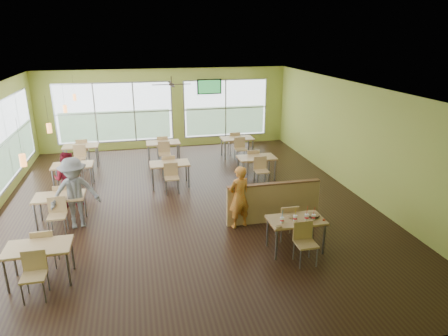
% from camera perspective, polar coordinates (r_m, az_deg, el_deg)
% --- Properties ---
extents(room, '(12.00, 12.04, 3.20)m').
position_cam_1_polar(room, '(10.73, -5.64, 2.72)').
color(room, black).
rests_on(room, ground).
extents(window_bays, '(9.24, 10.24, 2.38)m').
position_cam_1_polar(window_bays, '(13.74, -18.37, 4.91)').
color(window_bays, white).
rests_on(window_bays, room).
extents(main_table, '(1.22, 1.52, 0.87)m').
position_cam_1_polar(main_table, '(8.85, 10.25, -7.88)').
color(main_table, tan).
rests_on(main_table, floor).
extents(half_wall_divider, '(2.40, 0.14, 1.04)m').
position_cam_1_polar(half_wall_divider, '(10.11, 7.07, -4.86)').
color(half_wall_divider, tan).
rests_on(half_wall_divider, floor).
extents(dining_tables, '(6.92, 8.72, 0.87)m').
position_cam_1_polar(dining_tables, '(12.58, -11.25, 0.27)').
color(dining_tables, tan).
rests_on(dining_tables, floor).
extents(pendant_lights, '(0.11, 7.31, 0.86)m').
position_cam_1_polar(pendant_lights, '(11.28, -22.68, 6.62)').
color(pendant_lights, '#2D2119').
rests_on(pendant_lights, ceiling).
extents(ceiling_fan, '(1.25, 1.25, 0.29)m').
position_cam_1_polar(ceiling_fan, '(13.39, -7.52, 11.77)').
color(ceiling_fan, '#2D2119').
rests_on(ceiling_fan, ceiling).
extents(tv_backwall, '(1.00, 0.07, 0.60)m').
position_cam_1_polar(tv_backwall, '(16.55, -2.12, 11.53)').
color(tv_backwall, black).
rests_on(tv_backwall, wall_back).
extents(man_plaid, '(0.66, 0.53, 1.57)m').
position_cam_1_polar(man_plaid, '(9.66, 2.19, -4.18)').
color(man_plaid, orange).
rests_on(man_plaid, floor).
extents(patron_maroon, '(0.87, 0.74, 1.55)m').
position_cam_1_polar(patron_maroon, '(11.62, -21.43, -1.53)').
color(patron_maroon, '#5D0D17').
rests_on(patron_maroon, floor).
extents(patron_grey, '(1.26, 0.88, 1.78)m').
position_cam_1_polar(patron_grey, '(10.28, -20.54, -3.36)').
color(patron_grey, slate).
rests_on(patron_grey, floor).
extents(cup_blue, '(0.09, 0.09, 0.32)m').
position_cam_1_polar(cup_blue, '(8.57, 8.29, -7.34)').
color(cup_blue, white).
rests_on(cup_blue, main_table).
extents(cup_yellow, '(0.09, 0.09, 0.34)m').
position_cam_1_polar(cup_yellow, '(8.68, 10.13, -7.04)').
color(cup_yellow, white).
rests_on(cup_yellow, main_table).
extents(cup_red_near, '(0.10, 0.10, 0.37)m').
position_cam_1_polar(cup_red_near, '(8.76, 11.73, -6.87)').
color(cup_red_near, white).
rests_on(cup_red_near, main_table).
extents(cup_red_far, '(0.09, 0.09, 0.33)m').
position_cam_1_polar(cup_red_far, '(8.81, 12.68, -6.84)').
color(cup_red_far, white).
rests_on(cup_red_far, main_table).
extents(food_basket, '(0.27, 0.27, 0.06)m').
position_cam_1_polar(food_basket, '(8.96, 12.68, -6.63)').
color(food_basket, black).
rests_on(food_basket, main_table).
extents(ketchup_cup, '(0.06, 0.06, 0.02)m').
position_cam_1_polar(ketchup_cup, '(8.86, 14.09, -7.20)').
color(ketchup_cup, '#9F2F15').
rests_on(ketchup_cup, main_table).
extents(wrapper_left, '(0.17, 0.16, 0.04)m').
position_cam_1_polar(wrapper_left, '(8.38, 7.81, -8.30)').
color(wrapper_left, olive).
rests_on(wrapper_left, main_table).
extents(wrapper_mid, '(0.21, 0.19, 0.05)m').
position_cam_1_polar(wrapper_mid, '(8.84, 9.76, -6.85)').
color(wrapper_mid, olive).
rests_on(wrapper_mid, main_table).
extents(wrapper_right, '(0.17, 0.16, 0.04)m').
position_cam_1_polar(wrapper_right, '(8.66, 11.93, -7.61)').
color(wrapper_right, olive).
rests_on(wrapper_right, main_table).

